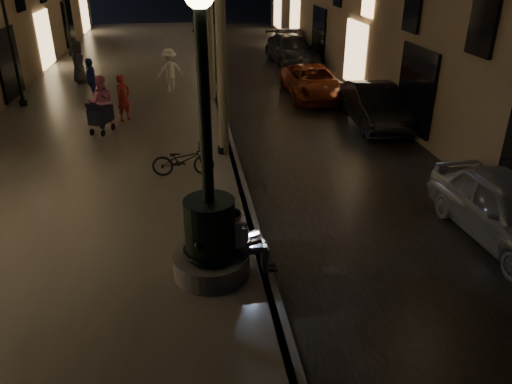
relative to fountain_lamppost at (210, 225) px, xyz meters
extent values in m
plane|color=black|center=(1.00, 13.00, -1.21)|extent=(120.00, 120.00, 0.00)
cube|color=black|center=(4.00, 13.00, -1.20)|extent=(6.00, 45.00, 0.02)
cube|color=#67625A|center=(-3.00, 13.00, -1.11)|extent=(8.00, 45.00, 0.20)
cube|color=#59595B|center=(1.00, 13.00, -1.11)|extent=(0.25, 45.00, 0.20)
cylinder|color=#59595B|center=(0.00, 0.00, -0.81)|extent=(1.40, 1.40, 0.40)
cylinder|color=black|center=(0.00, 0.00, -0.06)|extent=(0.90, 0.90, 1.10)
torus|color=black|center=(0.00, 0.00, -0.51)|extent=(1.04, 1.04, 0.10)
torus|color=black|center=(0.00, 0.00, 0.34)|extent=(0.89, 0.89, 0.09)
cylinder|color=black|center=(0.00, 0.00, 2.09)|extent=(0.20, 0.20, 3.20)
cube|color=tan|center=(0.55, 0.00, -0.53)|extent=(0.34, 0.23, 0.17)
cube|color=white|center=(0.49, 0.00, -0.20)|extent=(0.43, 0.25, 0.54)
sphere|color=tan|center=(0.46, 0.00, 0.15)|extent=(0.20, 0.20, 0.20)
sphere|color=black|center=(0.45, 0.00, 0.19)|extent=(0.20, 0.20, 0.20)
cube|color=tan|center=(0.78, -0.09, -0.53)|extent=(0.44, 0.12, 0.13)
cube|color=tan|center=(0.78, 0.09, -0.53)|extent=(0.44, 0.12, 0.13)
cube|color=tan|center=(0.99, -0.09, -0.77)|extent=(0.12, 0.11, 0.49)
cube|color=tan|center=(0.99, 0.09, -0.77)|extent=(0.12, 0.11, 0.49)
cube|color=black|center=(1.08, -0.09, -1.00)|extent=(0.25, 0.10, 0.03)
cube|color=black|center=(1.08, 0.09, -1.00)|extent=(0.25, 0.10, 0.03)
cube|color=black|center=(0.80, 0.00, -0.45)|extent=(0.23, 0.31, 0.02)
cube|color=black|center=(0.65, 0.00, -0.35)|extent=(0.08, 0.31, 0.20)
cube|color=#B2D8FF|center=(0.66, 0.00, -0.35)|extent=(0.06, 0.29, 0.17)
cylinder|color=#6B604C|center=(0.75, 6.00, 1.49)|extent=(0.28, 0.28, 5.00)
cylinder|color=#6B604C|center=(0.80, 12.00, 1.54)|extent=(0.28, 0.28, 5.10)
cylinder|color=#6B604C|center=(0.70, 18.00, 1.44)|extent=(0.28, 0.28, 4.90)
cylinder|color=#6B604C|center=(0.78, 24.00, 1.59)|extent=(0.28, 0.28, 5.20)
cylinder|color=black|center=(0.70, 6.00, -0.91)|extent=(0.28, 0.28, 0.20)
cylinder|color=black|center=(0.70, 6.00, 1.19)|extent=(0.12, 0.12, 4.40)
cylinder|color=black|center=(0.70, 14.00, -0.91)|extent=(0.28, 0.28, 0.20)
cylinder|color=black|center=(0.70, 14.00, 1.19)|extent=(0.12, 0.12, 4.40)
cylinder|color=black|center=(0.70, 22.00, -0.91)|extent=(0.28, 0.28, 0.20)
cylinder|color=black|center=(0.70, 22.00, 1.19)|extent=(0.12, 0.12, 4.40)
cylinder|color=black|center=(0.70, 30.00, -0.91)|extent=(0.28, 0.28, 0.20)
cylinder|color=black|center=(0.70, 30.00, 1.19)|extent=(0.12, 0.12, 4.40)
cylinder|color=black|center=(-6.40, 12.00, -0.91)|extent=(0.28, 0.28, 0.20)
cylinder|color=black|center=(-6.40, 12.00, 1.19)|extent=(0.12, 0.12, 4.40)
cylinder|color=black|center=(-6.40, 22.00, -0.91)|extent=(0.28, 0.28, 0.20)
cylinder|color=black|center=(-6.40, 22.00, 1.19)|extent=(0.12, 0.12, 4.40)
cube|color=black|center=(-3.00, 8.35, -0.41)|extent=(0.77, 0.94, 0.49)
cube|color=black|center=(-3.15, 8.00, -0.09)|extent=(0.47, 0.34, 0.32)
cylinder|color=black|center=(-3.31, 8.12, -0.90)|extent=(0.12, 0.22, 0.22)
cylinder|color=black|center=(-2.95, 7.97, -0.90)|extent=(0.12, 0.22, 0.22)
cylinder|color=black|center=(-3.06, 8.73, -0.90)|extent=(0.12, 0.22, 0.22)
cylinder|color=black|center=(-2.69, 8.57, -0.90)|extent=(0.12, 0.22, 0.22)
cylinder|color=black|center=(-2.83, 8.75, 0.02)|extent=(0.22, 0.46, 0.30)
imported|color=#A4A8AB|center=(6.20, 0.63, -0.51)|extent=(1.87, 4.21, 1.41)
imported|color=black|center=(6.20, 8.45, -0.51)|extent=(1.73, 4.34, 1.40)
imported|color=maroon|center=(5.00, 12.31, -0.58)|extent=(2.12, 4.57, 1.27)
imported|color=#2C2C31|center=(5.50, 19.03, -0.47)|extent=(2.35, 5.21, 1.48)
imported|color=gray|center=(6.16, 22.50, -0.57)|extent=(1.55, 3.96, 1.29)
imported|color=#B52C24|center=(-2.38, 9.59, -0.22)|extent=(0.67, 0.68, 1.58)
imported|color=pink|center=(-3.02, 8.92, -0.15)|extent=(0.89, 0.72, 1.73)
imported|color=white|center=(-0.84, 13.32, -0.13)|extent=(1.28, 0.96, 1.76)
imported|color=navy|center=(-3.79, 12.02, -0.15)|extent=(0.66, 1.08, 1.72)
imported|color=#2E2D32|center=(-4.86, 15.46, -0.10)|extent=(0.61, 0.91, 1.81)
imported|color=black|center=(-0.45, 4.55, -0.59)|extent=(1.65, 0.65, 0.85)
camera|label=1|loc=(-0.30, -7.66, 4.36)|focal=35.00mm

